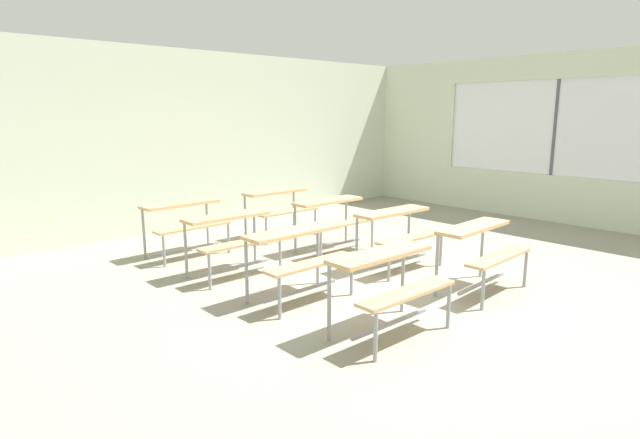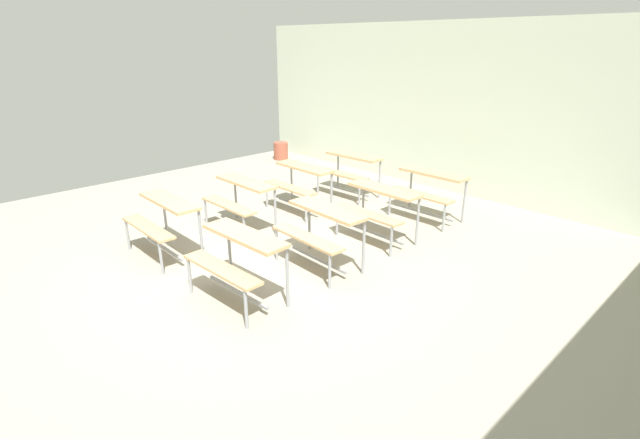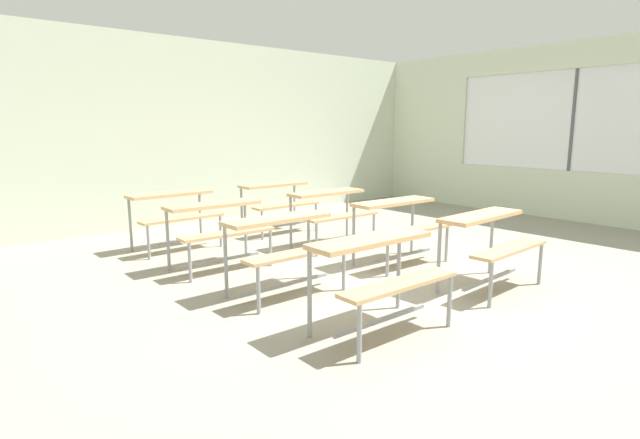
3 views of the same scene
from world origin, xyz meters
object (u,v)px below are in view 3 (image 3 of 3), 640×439
Objects in this scene: desk_bench_r0c0 at (380,262)px; desk_bench_r0c1 at (490,233)px; desk_bench_r1c0 at (284,237)px; desk_bench_r2c1 at (332,205)px; desk_bench_r1c1 at (400,216)px; desk_bench_r3c1 at (278,196)px; desk_bench_r2c0 at (218,220)px; desk_bench_r3c0 at (174,207)px.

desk_bench_r0c1 is (1.62, 0.04, 0.00)m from desk_bench_r0c0.
desk_bench_r1c0 is 2.01m from desk_bench_r2c1.
desk_bench_r0c0 is 1.62m from desk_bench_r0c1.
desk_bench_r3c1 is (-0.05, 2.39, 0.00)m from desk_bench_r1c1.
desk_bench_r1c0 is at bearing -143.23° from desk_bench_r2c1.
desk_bench_r3c1 is (-0.02, 3.58, 0.00)m from desk_bench_r0c1.
desk_bench_r2c1 is at bearing -89.79° from desk_bench_r3c1.
desk_bench_r0c0 is 1.00× the size of desk_bench_r2c0.
desk_bench_r2c0 is at bearing 92.82° from desk_bench_r0c0.
desk_bench_r1c1 and desk_bench_r2c1 have the same top height.
desk_bench_r1c1 is (0.03, 1.19, 0.00)m from desk_bench_r0c1.
desk_bench_r0c1 is 1.00× the size of desk_bench_r1c1.
desk_bench_r2c0 is 1.00× the size of desk_bench_r2c1.
desk_bench_r3c0 is at bearing 128.05° from desk_bench_r1c1.
desk_bench_r1c0 and desk_bench_r3c0 have the same top height.
desk_bench_r1c0 is 1.68m from desk_bench_r1c1.
desk_bench_r0c1 is at bearing -53.70° from desk_bench_r2c0.
desk_bench_r2c1 is (1.61, 2.38, 0.00)m from desk_bench_r0c0.
desk_bench_r1c1 is 2.94m from desk_bench_r3c0.
desk_bench_r2c0 is 1.19m from desk_bench_r3c0.
desk_bench_r0c1 is 2.03m from desk_bench_r1c0.
desk_bench_r0c0 is 2.87m from desk_bench_r2c1.
desk_bench_r2c0 and desk_bench_r2c1 have the same top height.
desk_bench_r0c1 is 3.96m from desk_bench_r3c0.
desk_bench_r1c0 is 0.98× the size of desk_bench_r1c1.
desk_bench_r3c0 is at bearing 90.98° from desk_bench_r1c0.
desk_bench_r2c0 is at bearing 123.02° from desk_bench_r0c1.
desk_bench_r0c1 is at bearing 2.20° from desk_bench_r0c0.
desk_bench_r2c1 is (1.64, 1.16, 0.00)m from desk_bench_r1c0.
desk_bench_r3c1 is (1.60, 3.62, 0.00)m from desk_bench_r0c0.
desk_bench_r0c1 is 1.02× the size of desk_bench_r1c0.
desk_bench_r0c0 is 2.06m from desk_bench_r1c1.
desk_bench_r1c0 is (-1.65, 1.18, 0.00)m from desk_bench_r0c1.
desk_bench_r3c0 is at bearing 112.78° from desk_bench_r0c1.
desk_bench_r1c1 is at bearing -55.82° from desk_bench_r3c0.
desk_bench_r3c1 is (1.63, 2.40, 0.00)m from desk_bench_r1c0.
desk_bench_r1c0 is at bearing -177.45° from desk_bench_r1c1.
desk_bench_r0c1 is 2.35m from desk_bench_r2c1.
desk_bench_r0c1 and desk_bench_r3c0 have the same top height.
desk_bench_r0c0 and desk_bench_r1c0 have the same top height.
desk_bench_r1c1 is at bearing 0.29° from desk_bench_r1c0.
desk_bench_r3c1 is at bearing 91.51° from desk_bench_r2c1.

